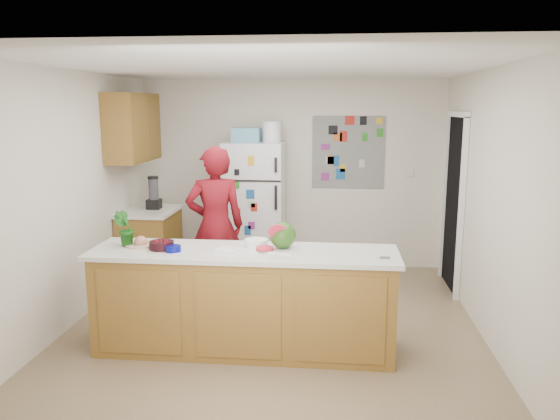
# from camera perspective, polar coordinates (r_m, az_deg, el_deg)

# --- Properties ---
(floor) EXTENTS (4.00, 4.50, 0.02)m
(floor) POSITION_cam_1_polar(r_m,az_deg,el_deg) (5.51, -0.72, -12.32)
(floor) COLOR brown
(floor) RESTS_ON ground
(wall_back) EXTENTS (4.00, 0.02, 2.50)m
(wall_back) POSITION_cam_1_polar(r_m,az_deg,el_deg) (7.37, 1.23, 3.79)
(wall_back) COLOR beige
(wall_back) RESTS_ON ground
(wall_left) EXTENTS (0.02, 4.50, 2.50)m
(wall_left) POSITION_cam_1_polar(r_m,az_deg,el_deg) (5.73, -21.17, 1.01)
(wall_left) COLOR beige
(wall_left) RESTS_ON ground
(wall_right) EXTENTS (0.02, 4.50, 2.50)m
(wall_right) POSITION_cam_1_polar(r_m,az_deg,el_deg) (5.31, 21.34, 0.27)
(wall_right) COLOR beige
(wall_right) RESTS_ON ground
(ceiling) EXTENTS (4.00, 4.50, 0.02)m
(ceiling) POSITION_cam_1_polar(r_m,az_deg,el_deg) (5.07, -0.79, 14.85)
(ceiling) COLOR white
(ceiling) RESTS_ON wall_back
(doorway) EXTENTS (0.03, 0.85, 2.04)m
(doorway) POSITION_cam_1_polar(r_m,az_deg,el_deg) (6.73, 17.76, 0.61)
(doorway) COLOR black
(doorway) RESTS_ON ground
(peninsula_base) EXTENTS (2.60, 0.62, 0.88)m
(peninsula_base) POSITION_cam_1_polar(r_m,az_deg,el_deg) (4.91, -3.76, -9.65)
(peninsula_base) COLOR brown
(peninsula_base) RESTS_ON floor
(peninsula_top) EXTENTS (2.68, 0.70, 0.04)m
(peninsula_top) POSITION_cam_1_polar(r_m,az_deg,el_deg) (4.76, -3.83, -4.47)
(peninsula_top) COLOR silver
(peninsula_top) RESTS_ON peninsula_base
(side_counter_base) EXTENTS (0.60, 0.80, 0.86)m
(side_counter_base) POSITION_cam_1_polar(r_m,az_deg,el_deg) (6.99, -13.39, -3.75)
(side_counter_base) COLOR brown
(side_counter_base) RESTS_ON floor
(side_counter_top) EXTENTS (0.64, 0.84, 0.04)m
(side_counter_top) POSITION_cam_1_polar(r_m,az_deg,el_deg) (6.89, -13.55, -0.13)
(side_counter_top) COLOR silver
(side_counter_top) RESTS_ON side_counter_base
(upper_cabinets) EXTENTS (0.35, 1.00, 0.80)m
(upper_cabinets) POSITION_cam_1_polar(r_m,az_deg,el_deg) (6.77, -15.13, 8.31)
(upper_cabinets) COLOR brown
(upper_cabinets) RESTS_ON wall_left
(refrigerator) EXTENTS (0.75, 0.70, 1.70)m
(refrigerator) POSITION_cam_1_polar(r_m,az_deg,el_deg) (7.11, -2.64, 0.25)
(refrigerator) COLOR silver
(refrigerator) RESTS_ON floor
(fridge_top_bin) EXTENTS (0.35, 0.28, 0.18)m
(fridge_top_bin) POSITION_cam_1_polar(r_m,az_deg,el_deg) (7.01, -3.53, 7.84)
(fridge_top_bin) COLOR #5999B2
(fridge_top_bin) RESTS_ON refrigerator
(photo_collage) EXTENTS (0.95, 0.01, 0.95)m
(photo_collage) POSITION_cam_1_polar(r_m,az_deg,el_deg) (7.29, 7.14, 6.00)
(photo_collage) COLOR slate
(photo_collage) RESTS_ON wall_back
(person) EXTENTS (0.73, 0.59, 1.74)m
(person) POSITION_cam_1_polar(r_m,az_deg,el_deg) (5.97, -6.77, -1.69)
(person) COLOR maroon
(person) RESTS_ON floor
(blender_appliance) EXTENTS (0.12, 0.12, 0.38)m
(blender_appliance) POSITION_cam_1_polar(r_m,az_deg,el_deg) (6.90, -13.07, 1.68)
(blender_appliance) COLOR black
(blender_appliance) RESTS_ON side_counter_top
(cutting_board) EXTENTS (0.40, 0.33, 0.01)m
(cutting_board) POSITION_cam_1_polar(r_m,az_deg,el_deg) (4.77, -0.47, -4.11)
(cutting_board) COLOR white
(cutting_board) RESTS_ON peninsula_top
(watermelon) EXTENTS (0.23, 0.23, 0.23)m
(watermelon) POSITION_cam_1_polar(r_m,az_deg,el_deg) (4.75, 0.27, -2.64)
(watermelon) COLOR #155110
(watermelon) RESTS_ON cutting_board
(watermelon_slice) EXTENTS (0.15, 0.15, 0.02)m
(watermelon_slice) POSITION_cam_1_polar(r_m,az_deg,el_deg) (4.73, -1.62, -4.03)
(watermelon_slice) COLOR #E61D44
(watermelon_slice) RESTS_ON cutting_board
(cherry_bowl) EXTENTS (0.22, 0.22, 0.07)m
(cherry_bowl) POSITION_cam_1_polar(r_m,az_deg,el_deg) (4.89, -12.26, -3.61)
(cherry_bowl) COLOR black
(cherry_bowl) RESTS_ON peninsula_top
(white_bowl) EXTENTS (0.27, 0.27, 0.06)m
(white_bowl) POSITION_cam_1_polar(r_m,az_deg,el_deg) (4.90, -2.50, -3.42)
(white_bowl) COLOR silver
(white_bowl) RESTS_ON peninsula_top
(cobalt_bowl) EXTENTS (0.17, 0.17, 0.05)m
(cobalt_bowl) POSITION_cam_1_polar(r_m,az_deg,el_deg) (4.80, -11.12, -3.97)
(cobalt_bowl) COLOR #030969
(cobalt_bowl) RESTS_ON peninsula_top
(plate) EXTENTS (0.27, 0.27, 0.02)m
(plate) POSITION_cam_1_polar(r_m,az_deg,el_deg) (5.06, -14.33, -3.56)
(plate) COLOR #C0B193
(plate) RESTS_ON peninsula_top
(paper_towel) EXTENTS (0.23, 0.22, 0.02)m
(paper_towel) POSITION_cam_1_polar(r_m,az_deg,el_deg) (4.74, -5.57, -4.20)
(paper_towel) COLOR silver
(paper_towel) RESTS_ON peninsula_top
(keys) EXTENTS (0.09, 0.04, 0.01)m
(keys) POSITION_cam_1_polar(r_m,az_deg,el_deg) (4.59, 10.90, -4.91)
(keys) COLOR slate
(keys) RESTS_ON peninsula_top
(potted_plant) EXTENTS (0.20, 0.17, 0.32)m
(potted_plant) POSITION_cam_1_polar(r_m,az_deg,el_deg) (5.06, -15.95, -1.88)
(potted_plant) COLOR #113F16
(potted_plant) RESTS_ON peninsula_top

